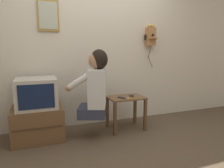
{
  "coord_description": "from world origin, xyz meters",
  "views": [
    {
      "loc": [
        -0.88,
        -2.02,
        1.17
      ],
      "look_at": [
        0.09,
        0.61,
        0.72
      ],
      "focal_mm": 32.0,
      "sensor_mm": 36.0,
      "label": 1
    }
  ],
  "objects": [
    {
      "name": "television",
      "position": [
        -0.92,
        0.74,
        0.64
      ],
      "size": [
        0.51,
        0.51,
        0.39
      ],
      "color": "#ADA89E",
      "rests_on": "tv_stand"
    },
    {
      "name": "framed_picture",
      "position": [
        -0.71,
        1.07,
        1.68
      ],
      "size": [
        0.29,
        0.03,
        0.44
      ],
      "color": "olive"
    },
    {
      "name": "wall_back",
      "position": [
        0.0,
        1.11,
        1.27
      ],
      "size": [
        6.8,
        0.05,
        2.55
      ],
      "color": "beige",
      "rests_on": "ground_plane"
    },
    {
      "name": "toothbrush",
      "position": [
        0.36,
        0.55,
        0.51
      ],
      "size": [
        0.17,
        0.09,
        0.02
      ],
      "rotation": [
        0.0,
        0.0,
        1.99
      ],
      "color": "orange",
      "rests_on": "side_table"
    },
    {
      "name": "tv_stand",
      "position": [
        -0.92,
        0.75,
        0.22
      ],
      "size": [
        0.65,
        0.55,
        0.44
      ],
      "color": "brown",
      "rests_on": "ground_plane"
    },
    {
      "name": "cell_phone_spare",
      "position": [
        0.44,
        0.68,
        0.51
      ],
      "size": [
        0.1,
        0.14,
        0.01
      ],
      "rotation": [
        0.0,
        0.0,
        -0.33
      ],
      "color": "black",
      "rests_on": "side_table"
    },
    {
      "name": "side_table",
      "position": [
        0.34,
        0.66,
        0.39
      ],
      "size": [
        0.53,
        0.38,
        0.5
      ],
      "color": "brown",
      "rests_on": "ground_plane"
    },
    {
      "name": "ground_plane",
      "position": [
        0.0,
        0.0,
        0.0
      ],
      "size": [
        14.0,
        14.0,
        0.0
      ],
      "primitive_type": "plane",
      "color": "#4C3D2D"
    },
    {
      "name": "cell_phone_held",
      "position": [
        0.24,
        0.61,
        0.51
      ],
      "size": [
        0.1,
        0.14,
        0.01
      ],
      "rotation": [
        0.0,
        0.0,
        0.34
      ],
      "color": "black",
      "rests_on": "side_table"
    },
    {
      "name": "wall_phone_antique",
      "position": [
        0.95,
        1.02,
        1.44
      ],
      "size": [
        0.19,
        0.19,
        0.73
      ],
      "color": "#9E6B3D"
    },
    {
      "name": "person",
      "position": [
        -0.17,
        0.53,
        0.74
      ],
      "size": [
        0.61,
        0.54,
        0.9
      ],
      "rotation": [
        0.0,
        0.0,
        1.2
      ],
      "color": "#2D3347",
      "rests_on": "ground_plane"
    }
  ]
}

